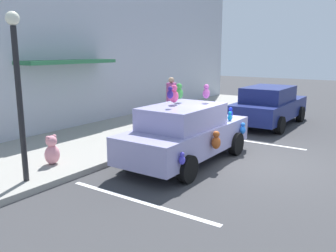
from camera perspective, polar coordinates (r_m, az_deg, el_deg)
ground_plane at (r=9.83m, az=13.92°, el=-5.69°), size 60.00×60.00×0.00m
sidewalk at (r=12.37m, az=-8.24°, el=-1.46°), size 24.00×4.00×0.15m
storefront_building at (r=13.59m, az=-15.52°, el=12.69°), size 24.00×1.25×6.40m
parking_stripe_front at (r=12.00m, az=12.91°, el=-2.41°), size 0.12×3.60×0.01m
parking_stripe_rear at (r=7.22m, az=-4.66°, el=-11.91°), size 0.12×3.60×0.01m
plush_covered_car at (r=9.41m, az=2.89°, el=-1.07°), size 4.29×2.00×2.07m
parked_sedan_behind at (r=14.72m, az=15.87°, el=3.19°), size 4.46×1.97×1.54m
teddy_bear_on_sidewalk at (r=9.29m, az=-18.07°, el=-3.78°), size 0.39×0.32×0.74m
street_lamp_post at (r=7.98m, az=-22.90°, el=6.88°), size 0.28×0.28×3.54m
pedestrian_near_shopfront at (r=13.96m, az=0.54°, el=3.89°), size 0.39×0.39×1.77m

